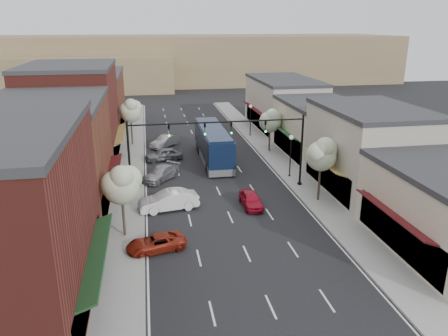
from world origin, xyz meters
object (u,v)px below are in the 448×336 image
tree_left_near (122,184)px  parked_car_b (169,200)px  signal_mast_right (278,141)px  lamp_post_near (291,149)px  tree_right_far (271,120)px  red_hatchback (251,200)px  parked_car_a (156,243)px  tree_right_near (322,153)px  parked_car_d (164,154)px  signal_mast_left (156,146)px  parked_car_c (161,173)px  parked_car_e (165,141)px  lamp_post_far (250,115)px  tree_left_far (131,110)px

tree_left_near → parked_car_b: bearing=52.9°
signal_mast_right → lamp_post_near: bearing=48.9°
tree_right_far → red_hatchback: (-6.20, -16.10, -3.33)m
tree_left_near → tree_right_far: bearing=50.3°
tree_right_far → parked_car_a: (-14.43, -22.39, -3.42)m
tree_right_near → signal_mast_right: bearing=123.9°
parked_car_b → parked_car_d: (0.22, 14.19, -0.10)m
signal_mast_left → parked_car_c: signal_mast_left is taller
tree_right_near → parked_car_b: bearing=177.8°
tree_left_near → parked_car_d: tree_left_near is taller
parked_car_a → signal_mast_left: bearing=164.3°
parked_car_c → signal_mast_left: bearing=-56.4°
parked_car_b → parked_car_d: bearing=169.8°
parked_car_d → parked_car_e: (0.41, 5.78, 0.00)m
parked_car_a → lamp_post_near: bearing=119.9°
lamp_post_far → parked_car_a: (-13.88, -30.45, -2.43)m
signal_mast_right → tree_left_far: 22.68m
tree_left_near → lamp_post_far: bearing=60.2°
tree_right_far → lamp_post_near: tree_right_far is taller
signal_mast_right → parked_car_b: size_ratio=1.64×
parked_car_c → parked_car_e: parked_car_e is taller
red_hatchback → parked_car_e: 21.54m
tree_left_near → parked_car_b: size_ratio=1.13×
parked_car_c → lamp_post_far: bearing=90.3°
signal_mast_right → parked_car_a: 16.20m
signal_mast_right → parked_car_e: size_ratio=1.85×
tree_left_far → red_hatchback: size_ratio=1.59×
lamp_post_near → lamp_post_far: same height
signal_mast_right → parked_car_c: 12.22m
tree_left_near → parked_car_d: (3.64, 18.71, -3.49)m
parked_car_d → signal_mast_left: bearing=-15.5°
signal_mast_left → parked_car_b: 5.25m
signal_mast_left → tree_right_far: bearing=40.5°
lamp_post_near → parked_car_e: 18.53m
tree_right_near → lamp_post_near: (-0.55, 6.56, -1.45)m
lamp_post_far → red_hatchback: bearing=-103.2°
signal_mast_right → red_hatchback: (-3.47, -4.15, -3.97)m
tree_left_near → parked_car_b: 6.60m
lamp_post_near → lamp_post_far: bearing=90.0°
tree_right_far → parked_car_c: size_ratio=1.15×
red_hatchback → parked_car_d: parked_car_d is taller
red_hatchback → parked_car_c: (-7.35, 8.23, 0.03)m
tree_right_near → parked_car_d: 19.95m
red_hatchback → parked_car_a: 10.36m
tree_left_far → red_hatchback: 24.74m
lamp_post_far → tree_left_near: bearing=-119.8°
tree_right_near → tree_left_near: size_ratio=1.05×
signal_mast_right → tree_right_far: signal_mast_right is taller
parked_car_e → lamp_post_near: bearing=-9.0°
tree_left_far → parked_car_e: tree_left_far is taller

